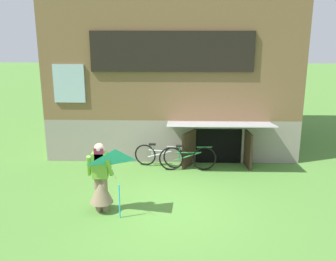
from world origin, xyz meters
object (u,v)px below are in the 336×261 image
at_px(kite, 116,166).
at_px(bicycle_green, 188,158).
at_px(bicycle_silver, 159,156).
at_px(person, 101,183).

distance_m(kite, bicycle_green, 3.55).
relative_size(bicycle_green, bicycle_silver, 1.10).
height_order(kite, bicycle_green, kite).
distance_m(person, kite, 0.89).
relative_size(kite, bicycle_green, 0.95).
bearing_deg(kite, bicycle_green, 63.31).
bearing_deg(kite, bicycle_silver, 77.65).
bearing_deg(kite, person, 131.50).
height_order(kite, bicycle_silver, kite).
xyz_separation_m(person, bicycle_silver, (1.16, 2.83, -0.34)).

